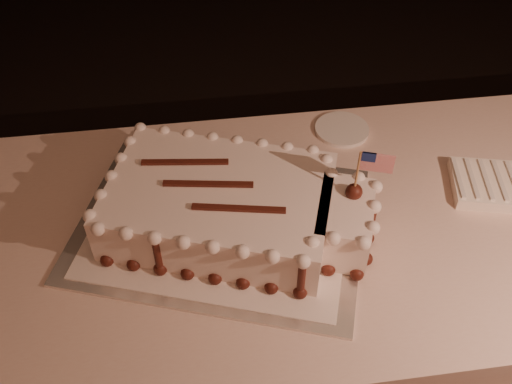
{
  "coord_description": "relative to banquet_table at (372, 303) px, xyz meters",
  "views": [
    {
      "loc": [
        -0.44,
        -0.24,
        1.72
      ],
      "look_at": [
        -0.32,
        0.61,
        0.85
      ],
      "focal_mm": 40.0,
      "sensor_mm": 36.0,
      "label": 1
    }
  ],
  "objects": [
    {
      "name": "doily",
      "position": [
        -0.4,
        0.01,
        0.38
      ],
      "size": [
        0.67,
        0.59,
        0.0
      ],
      "primitive_type": "cube",
      "rotation": [
        0.0,
        0.0,
        -0.33
      ],
      "color": "white",
      "rests_on": "cake_board"
    },
    {
      "name": "napkin_stack",
      "position": [
        0.26,
        0.04,
        0.39
      ],
      "size": [
        0.24,
        0.2,
        0.03
      ],
      "color": "white",
      "rests_on": "banquet_table"
    },
    {
      "name": "side_plate",
      "position": [
        -0.05,
        0.31,
        0.38
      ],
      "size": [
        0.14,
        0.14,
        0.01
      ],
      "primitive_type": "cylinder",
      "color": "white",
      "rests_on": "banquet_table"
    },
    {
      "name": "sheet_cake",
      "position": [
        -0.37,
        0.0,
        0.44
      ],
      "size": [
        0.63,
        0.47,
        0.24
      ],
      "color": "white",
      "rests_on": "doily"
    },
    {
      "name": "cake_board",
      "position": [
        -0.4,
        0.01,
        0.38
      ],
      "size": [
        0.75,
        0.65,
        0.01
      ],
      "primitive_type": "cube",
      "rotation": [
        0.0,
        0.0,
        -0.33
      ],
      "color": "silver",
      "rests_on": "banquet_table"
    },
    {
      "name": "banquet_table",
      "position": [
        0.0,
        0.0,
        0.0
      ],
      "size": [
        2.4,
        0.8,
        0.75
      ],
      "primitive_type": "cube",
      "color": "beige",
      "rests_on": "ground"
    }
  ]
}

